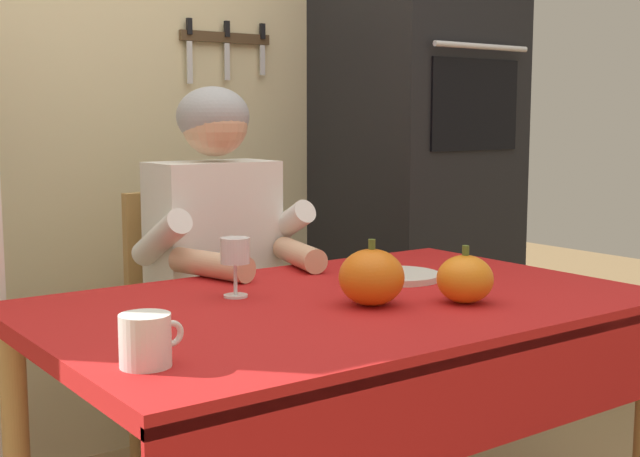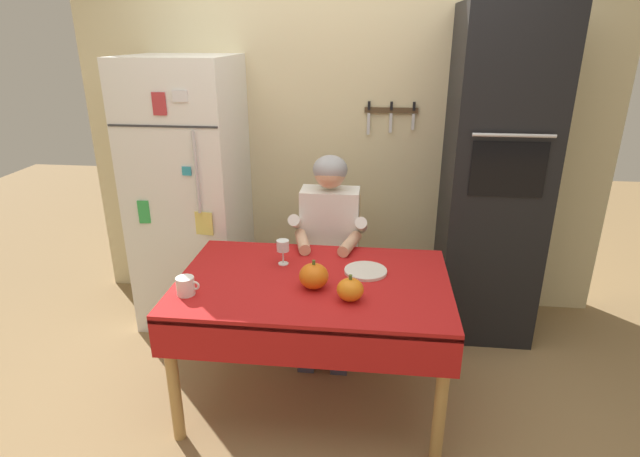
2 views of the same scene
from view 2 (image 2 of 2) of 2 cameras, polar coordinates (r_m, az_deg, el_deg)
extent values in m
plane|color=#93754C|center=(2.97, -0.94, -19.41)|extent=(10.00, 10.00, 0.00)
cube|color=beige|center=(3.65, 2.49, 11.14)|extent=(3.70, 0.10, 2.60)
cube|color=#4C3823|center=(3.56, 7.98, 12.98)|extent=(0.36, 0.02, 0.04)
cube|color=silver|center=(3.57, 5.45, 11.59)|extent=(0.02, 0.01, 0.15)
cube|color=black|center=(3.55, 5.52, 13.54)|extent=(0.02, 0.01, 0.06)
cube|color=silver|center=(3.57, 7.91, 11.61)|extent=(0.02, 0.01, 0.13)
cube|color=black|center=(3.55, 8.01, 13.44)|extent=(0.02, 0.01, 0.06)
cube|color=silver|center=(3.57, 10.38, 11.66)|extent=(0.02, 0.01, 0.11)
cube|color=black|center=(3.56, 10.49, 13.31)|extent=(0.02, 0.01, 0.06)
cube|color=white|center=(3.59, -14.27, 3.74)|extent=(0.68, 0.68, 1.80)
cylinder|color=silver|center=(3.13, -13.69, 6.06)|extent=(0.02, 0.02, 0.50)
cube|color=#333335|center=(3.16, -17.26, 10.87)|extent=(0.67, 0.01, 0.01)
cube|color=teal|center=(3.16, -14.70, 6.23)|extent=(0.06, 0.01, 0.05)
cube|color=#E5D666|center=(3.24, -12.85, 0.55)|extent=(0.11, 0.02, 0.15)
cube|color=green|center=(3.36, -19.11, 1.75)|extent=(0.07, 0.02, 0.15)
cube|color=silver|center=(3.09, -15.41, 14.09)|extent=(0.09, 0.01, 0.07)
cube|color=#B73338|center=(3.14, -17.57, 13.16)|extent=(0.08, 0.01, 0.13)
cube|color=black|center=(3.44, 18.90, 5.12)|extent=(0.60, 0.60, 2.10)
cube|color=black|center=(3.12, 20.31, 6.22)|extent=(0.42, 0.01, 0.32)
cylinder|color=silver|center=(3.05, 20.90, 9.72)|extent=(0.45, 0.02, 0.02)
cylinder|color=tan|center=(2.68, -16.10, -16.02)|extent=(0.06, 0.06, 0.70)
cylinder|color=tan|center=(3.29, -11.09, -8.04)|extent=(0.06, 0.06, 0.70)
cylinder|color=tan|center=(2.53, 13.38, -18.21)|extent=(0.06, 0.06, 0.70)
cylinder|color=tan|center=(3.17, 11.89, -9.29)|extent=(0.06, 0.06, 0.70)
cube|color=red|center=(2.65, -0.76, -6.08)|extent=(1.40, 0.90, 0.04)
cube|color=red|center=(2.33, -2.15, -13.27)|extent=(1.40, 0.01, 0.20)
cube|color=tan|center=(3.39, 1.14, -5.13)|extent=(0.40, 0.40, 0.04)
cube|color=tan|center=(3.45, 1.45, 0.03)|extent=(0.36, 0.04, 0.48)
cylinder|color=tan|center=(3.37, -2.09, -9.69)|extent=(0.04, 0.04, 0.41)
cylinder|color=tan|center=(3.66, -1.30, -6.98)|extent=(0.04, 0.04, 0.41)
cylinder|color=tan|center=(3.34, 3.78, -10.01)|extent=(0.04, 0.04, 0.41)
cylinder|color=tan|center=(3.64, 4.06, -7.25)|extent=(0.04, 0.04, 0.41)
cube|color=#38384C|center=(3.28, -1.35, -14.14)|extent=(0.10, 0.22, 0.08)
cube|color=#38384C|center=(3.26, 2.24, -14.37)|extent=(0.10, 0.22, 0.08)
cylinder|color=#38384C|center=(3.22, -1.24, -10.77)|extent=(0.09, 0.09, 0.38)
cylinder|color=#38384C|center=(3.20, 2.37, -10.98)|extent=(0.09, 0.09, 0.38)
cube|color=#38384C|center=(3.23, -0.72, -5.22)|extent=(0.12, 0.40, 0.11)
cube|color=#38384C|center=(3.21, 2.48, -5.37)|extent=(0.12, 0.40, 0.11)
cube|color=white|center=(3.21, 1.12, 0.29)|extent=(0.36, 0.20, 0.48)
cylinder|color=white|center=(3.16, -2.62, 0.67)|extent=(0.07, 0.26, 0.18)
cylinder|color=white|center=(3.12, 4.66, 0.37)|extent=(0.07, 0.26, 0.18)
cylinder|color=#D8A884|center=(3.01, -1.97, -1.48)|extent=(0.13, 0.27, 0.07)
cylinder|color=#D8A884|center=(2.99, 3.35, -1.72)|extent=(0.13, 0.27, 0.07)
sphere|color=#D8A884|center=(3.09, 1.13, 6.24)|extent=(0.19, 0.19, 0.19)
ellipsoid|color=#99999E|center=(3.09, 1.15, 6.65)|extent=(0.21, 0.21, 0.17)
cylinder|color=white|center=(2.56, -14.83, -6.24)|extent=(0.09, 0.09, 0.09)
torus|color=white|center=(2.54, -13.82, -6.23)|extent=(0.05, 0.01, 0.05)
cylinder|color=white|center=(2.81, -4.13, -3.93)|extent=(0.06, 0.06, 0.01)
cylinder|color=white|center=(2.80, -4.15, -3.19)|extent=(0.01, 0.01, 0.07)
cylinder|color=white|center=(2.77, -4.18, -1.92)|extent=(0.07, 0.07, 0.06)
ellipsoid|color=orange|center=(2.43, 3.40, -6.84)|extent=(0.13, 0.13, 0.11)
cylinder|color=#4C6023|center=(2.40, 3.43, -5.46)|extent=(0.02, 0.02, 0.02)
ellipsoid|color=orange|center=(2.53, -0.70, -5.34)|extent=(0.15, 0.15, 0.13)
cylinder|color=#4C6023|center=(2.50, -0.71, -3.81)|extent=(0.02, 0.02, 0.02)
cylinder|color=silver|center=(2.72, 5.13, -4.76)|extent=(0.23, 0.23, 0.02)
camera|label=1|loc=(1.86, -49.51, -11.60)|focal=47.98mm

